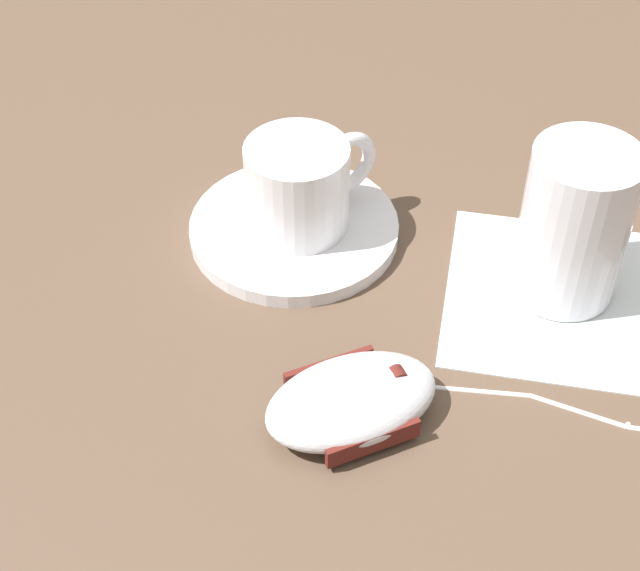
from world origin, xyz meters
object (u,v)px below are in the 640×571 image
saucer (294,229)px  computer_mouse (352,401)px  drinking_glass (574,224)px  coffee_cup (300,185)px

saucer → computer_mouse: 0.17m
drinking_glass → computer_mouse: bearing=73.3°
coffee_cup → drinking_glass: drinking_glass is taller
coffee_cup → drinking_glass: size_ratio=0.91×
saucer → drinking_glass: 0.20m
saucer → coffee_cup: bearing=-125.6°
computer_mouse → drinking_glass: drinking_glass is taller
coffee_cup → drinking_glass: (-0.18, -0.06, 0.01)m
saucer → drinking_glass: (-0.18, -0.06, 0.05)m
computer_mouse → drinking_glass: bearing=-106.7°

